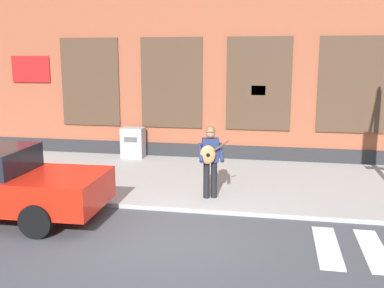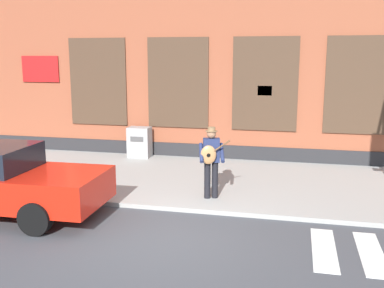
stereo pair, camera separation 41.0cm
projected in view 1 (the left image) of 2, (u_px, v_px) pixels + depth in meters
The scene contains 5 objects.
ground_plane at pixel (164, 240), 8.44m from camera, with size 160.00×160.00×0.00m, color #424449.
sidewalk at pixel (201, 180), 12.40m from camera, with size 28.00×5.09×0.10m.
building_backdrop at pixel (223, 26), 15.93m from camera, with size 28.00×4.06×8.94m.
busker at pixel (210, 158), 10.47m from camera, with size 0.77×0.64×1.70m.
utility_box at pixel (133, 143), 14.80m from camera, with size 0.73×0.53×1.00m.
Camera 1 is at (2.00, -7.70, 3.41)m, focal length 42.00 mm.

